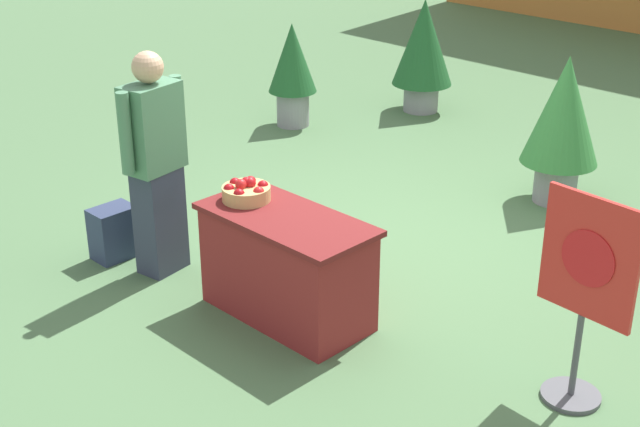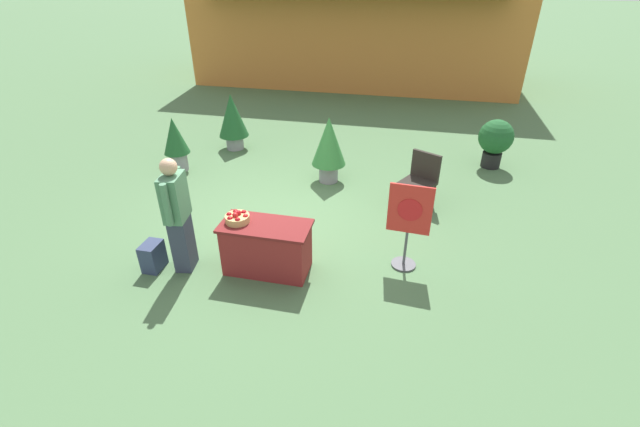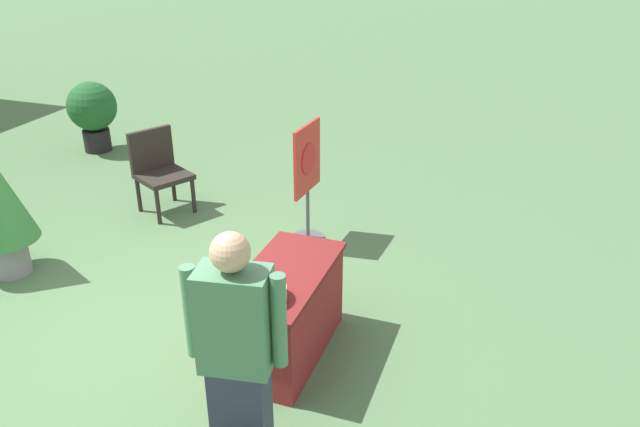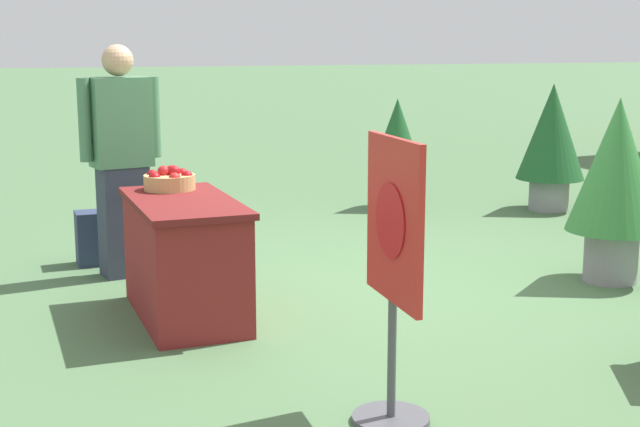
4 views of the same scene
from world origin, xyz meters
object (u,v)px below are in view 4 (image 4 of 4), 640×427
object	(u,v)px
backpack	(99,237)
poster_board	(393,269)
potted_plant_near_right	(397,145)
person_visitor	(122,160)
potted_plant_near_left	(552,138)
potted_plant_far_right	(616,175)
display_table	(185,258)
apple_basket	(170,180)

from	to	relation	value
backpack	poster_board	xyz separation A→B (m)	(3.54, 0.87, 0.51)
potted_plant_near_right	person_visitor	bearing A→B (deg)	-59.87
backpack	potted_plant_near_left	xyz separation A→B (m)	(-0.68, 4.68, 0.54)
backpack	potted_plant_far_right	distance (m)	3.95
potted_plant_near_left	person_visitor	bearing A→B (deg)	-76.15
display_table	potted_plant_far_right	distance (m)	3.12
apple_basket	poster_board	bearing A→B (deg)	12.97
display_table	poster_board	bearing A→B (deg)	15.50
potted_plant_far_right	backpack	bearing A→B (deg)	-118.72
potted_plant_far_right	potted_plant_near_right	xyz separation A→B (m)	(-3.24, -0.17, -0.12)
display_table	apple_basket	world-z (taller)	apple_basket
potted_plant_near_right	potted_plant_near_left	bearing A→B (deg)	64.43
poster_board	potted_plant_far_right	bearing A→B (deg)	-142.96
display_table	backpack	xyz separation A→B (m)	(-1.62, -0.34, -0.17)
display_table	person_visitor	distance (m)	1.30
display_table	potted_plant_near_left	bearing A→B (deg)	117.97
potted_plant_far_right	potted_plant_near_right	distance (m)	3.25
backpack	poster_board	bearing A→B (deg)	13.81
backpack	display_table	bearing A→B (deg)	11.79
apple_basket	potted_plant_near_right	size ratio (longest dim) A/B	0.29
display_table	apple_basket	bearing A→B (deg)	-179.73
apple_basket	potted_plant_near_right	xyz separation A→B (m)	(-2.59, 2.91, -0.16)
person_visitor	potted_plant_near_right	world-z (taller)	person_visitor
apple_basket	backpack	distance (m)	1.41
person_visitor	potted_plant_near_left	size ratio (longest dim) A/B	1.30
poster_board	person_visitor	bearing A→B (deg)	-72.89
apple_basket	potted_plant_near_left	distance (m)	4.74
potted_plant_near_right	potted_plant_near_left	size ratio (longest dim) A/B	0.88
display_table	backpack	world-z (taller)	display_table
poster_board	potted_plant_near_left	xyz separation A→B (m)	(-4.22, 3.81, 0.03)
person_visitor	potted_plant_near_left	bearing A→B (deg)	94.50
poster_board	potted_plant_far_right	size ratio (longest dim) A/B	0.98
display_table	potted_plant_near_right	bearing A→B (deg)	135.77
poster_board	potted_plant_near_right	bearing A→B (deg)	-111.94
backpack	potted_plant_near_right	distance (m)	3.55
apple_basket	potted_plant_far_right	world-z (taller)	potted_plant_far_right
potted_plant_near_right	backpack	bearing A→B (deg)	-67.20
backpack	poster_board	distance (m)	3.68
poster_board	potted_plant_near_right	distance (m)	5.45
poster_board	potted_plant_near_right	xyz separation A→B (m)	(-4.91, 2.38, -0.06)
poster_board	potted_plant_far_right	distance (m)	3.05
person_visitor	backpack	size ratio (longest dim) A/B	4.07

